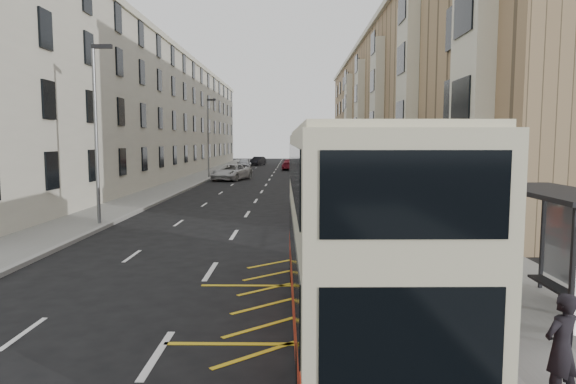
{
  "coord_description": "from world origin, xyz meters",
  "views": [
    {
      "loc": [
        2.53,
        -11.04,
        3.92
      ],
      "look_at": [
        2.27,
        8.53,
        1.95
      ],
      "focal_mm": 32.0,
      "sensor_mm": 36.0,
      "label": 1
    }
  ],
  "objects_px": {
    "bus_shelter": "(573,226)",
    "street_lamp_near": "(97,124)",
    "double_decker_front": "(350,227)",
    "car_red": "(290,165)",
    "pedestrian_near": "(561,348)",
    "car_silver": "(244,164)",
    "white_van": "(231,172)",
    "street_lamp_far": "(209,133)",
    "pedestrian_far": "(428,224)",
    "car_dark": "(258,161)",
    "litter_bin": "(484,303)",
    "double_decker_rear": "(343,175)"
  },
  "relations": [
    {
      "from": "double_decker_front",
      "to": "double_decker_rear",
      "type": "bearing_deg",
      "value": 83.91
    },
    {
      "from": "bus_shelter",
      "to": "white_van",
      "type": "bearing_deg",
      "value": 106.87
    },
    {
      "from": "car_dark",
      "to": "street_lamp_near",
      "type": "bearing_deg",
      "value": -76.72
    },
    {
      "from": "car_silver",
      "to": "litter_bin",
      "type": "bearing_deg",
      "value": -77.16
    },
    {
      "from": "double_decker_front",
      "to": "car_dark",
      "type": "distance_m",
      "value": 70.5
    },
    {
      "from": "street_lamp_far",
      "to": "car_silver",
      "type": "relative_size",
      "value": 1.88
    },
    {
      "from": "double_decker_front",
      "to": "car_red",
      "type": "height_order",
      "value": "double_decker_front"
    },
    {
      "from": "street_lamp_near",
      "to": "litter_bin",
      "type": "distance_m",
      "value": 18.56
    },
    {
      "from": "car_red",
      "to": "double_decker_rear",
      "type": "bearing_deg",
      "value": 95.99
    },
    {
      "from": "street_lamp_near",
      "to": "car_silver",
      "type": "xyz_separation_m",
      "value": [
        1.97,
        46.63,
        -3.91
      ]
    },
    {
      "from": "street_lamp_near",
      "to": "car_red",
      "type": "height_order",
      "value": "street_lamp_near"
    },
    {
      "from": "double_decker_rear",
      "to": "car_dark",
      "type": "relative_size",
      "value": 2.63
    },
    {
      "from": "bus_shelter",
      "to": "pedestrian_near",
      "type": "distance_m",
      "value": 4.22
    },
    {
      "from": "bus_shelter",
      "to": "car_silver",
      "type": "height_order",
      "value": "bus_shelter"
    },
    {
      "from": "white_van",
      "to": "car_silver",
      "type": "height_order",
      "value": "white_van"
    },
    {
      "from": "pedestrian_near",
      "to": "pedestrian_far",
      "type": "bearing_deg",
      "value": -119.35
    },
    {
      "from": "white_van",
      "to": "car_red",
      "type": "xyz_separation_m",
      "value": [
        5.61,
        17.68,
        -0.07
      ]
    },
    {
      "from": "street_lamp_far",
      "to": "white_van",
      "type": "distance_m",
      "value": 5.31
    },
    {
      "from": "street_lamp_near",
      "to": "car_dark",
      "type": "bearing_deg",
      "value": 86.93
    },
    {
      "from": "double_decker_front",
      "to": "double_decker_rear",
      "type": "relative_size",
      "value": 0.97
    },
    {
      "from": "street_lamp_far",
      "to": "double_decker_front",
      "type": "distance_m",
      "value": 43.72
    },
    {
      "from": "pedestrian_near",
      "to": "car_red",
      "type": "bearing_deg",
      "value": -110.2
    },
    {
      "from": "litter_bin",
      "to": "pedestrian_far",
      "type": "relative_size",
      "value": 0.66
    },
    {
      "from": "pedestrian_far",
      "to": "car_silver",
      "type": "bearing_deg",
      "value": -73.15
    },
    {
      "from": "bus_shelter",
      "to": "car_red",
      "type": "bearing_deg",
      "value": 96.42
    },
    {
      "from": "pedestrian_near",
      "to": "pedestrian_far",
      "type": "height_order",
      "value": "pedestrian_near"
    },
    {
      "from": "street_lamp_near",
      "to": "car_silver",
      "type": "bearing_deg",
      "value": 87.58
    },
    {
      "from": "bus_shelter",
      "to": "car_silver",
      "type": "xyz_separation_m",
      "value": [
        -12.73,
        59.02,
        -1.41
      ]
    },
    {
      "from": "car_red",
      "to": "street_lamp_far",
      "type": "bearing_deg",
      "value": 63.18
    },
    {
      "from": "street_lamp_near",
      "to": "pedestrian_far",
      "type": "bearing_deg",
      "value": -19.15
    },
    {
      "from": "pedestrian_far",
      "to": "car_silver",
      "type": "height_order",
      "value": "pedestrian_far"
    },
    {
      "from": "car_silver",
      "to": "white_van",
      "type": "bearing_deg",
      "value": -85.44
    },
    {
      "from": "white_van",
      "to": "litter_bin",
      "type": "bearing_deg",
      "value": -59.99
    },
    {
      "from": "bus_shelter",
      "to": "car_dark",
      "type": "xyz_separation_m",
      "value": [
        -11.6,
        70.06,
        -1.46
      ]
    },
    {
      "from": "car_dark",
      "to": "white_van",
      "type": "bearing_deg",
      "value": -74.56
    },
    {
      "from": "street_lamp_near",
      "to": "double_decker_rear",
      "type": "distance_m",
      "value": 12.07
    },
    {
      "from": "double_decker_front",
      "to": "street_lamp_near",
      "type": "bearing_deg",
      "value": 127.51
    },
    {
      "from": "litter_bin",
      "to": "car_dark",
      "type": "height_order",
      "value": "car_dark"
    },
    {
      "from": "street_lamp_near",
      "to": "white_van",
      "type": "height_order",
      "value": "street_lamp_near"
    },
    {
      "from": "bus_shelter",
      "to": "pedestrian_far",
      "type": "distance_m",
      "value": 7.81
    },
    {
      "from": "street_lamp_near",
      "to": "car_dark",
      "type": "distance_m",
      "value": 57.89
    },
    {
      "from": "street_lamp_far",
      "to": "car_dark",
      "type": "distance_m",
      "value": 28.12
    },
    {
      "from": "double_decker_rear",
      "to": "pedestrian_far",
      "type": "height_order",
      "value": "double_decker_rear"
    },
    {
      "from": "street_lamp_far",
      "to": "pedestrian_far",
      "type": "bearing_deg",
      "value": -68.53
    },
    {
      "from": "street_lamp_near",
      "to": "street_lamp_far",
      "type": "bearing_deg",
      "value": 90.0
    },
    {
      "from": "street_lamp_near",
      "to": "double_decker_rear",
      "type": "xyz_separation_m",
      "value": [
        11.35,
        3.26,
        -2.47
      ]
    },
    {
      "from": "car_dark",
      "to": "car_red",
      "type": "bearing_deg",
      "value": -51.43
    },
    {
      "from": "bus_shelter",
      "to": "street_lamp_near",
      "type": "height_order",
      "value": "street_lamp_near"
    },
    {
      "from": "double_decker_front",
      "to": "car_silver",
      "type": "distance_m",
      "value": 59.67
    },
    {
      "from": "bus_shelter",
      "to": "litter_bin",
      "type": "height_order",
      "value": "bus_shelter"
    }
  ]
}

